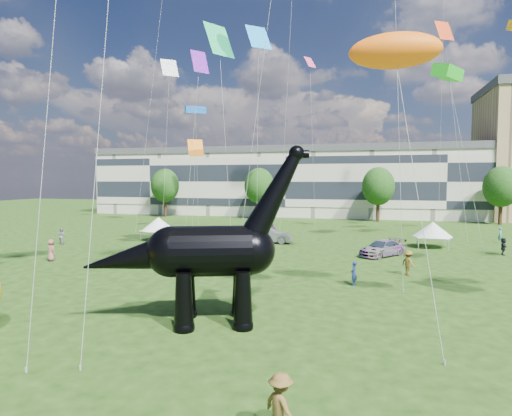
# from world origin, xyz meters

# --- Properties ---
(ground) EXTENTS (220.00, 220.00, 0.00)m
(ground) POSITION_xyz_m (0.00, 0.00, 0.00)
(ground) COLOR #16330C
(ground) RESTS_ON ground
(terrace_row) EXTENTS (78.00, 11.00, 12.00)m
(terrace_row) POSITION_xyz_m (-8.00, 62.00, 6.00)
(terrace_row) COLOR beige
(terrace_row) RESTS_ON ground
(tree_far_left) EXTENTS (5.20, 5.20, 9.44)m
(tree_far_left) POSITION_xyz_m (-30.00, 53.00, 6.29)
(tree_far_left) COLOR #382314
(tree_far_left) RESTS_ON ground
(tree_mid_left) EXTENTS (5.20, 5.20, 9.44)m
(tree_mid_left) POSITION_xyz_m (-12.00, 53.00, 6.29)
(tree_mid_left) COLOR #382314
(tree_mid_left) RESTS_ON ground
(tree_mid_right) EXTENTS (5.20, 5.20, 9.44)m
(tree_mid_right) POSITION_xyz_m (8.00, 53.00, 6.29)
(tree_mid_right) COLOR #382314
(tree_mid_right) RESTS_ON ground
(tree_far_right) EXTENTS (5.20, 5.20, 9.44)m
(tree_far_right) POSITION_xyz_m (26.00, 53.00, 6.29)
(tree_far_right) COLOR #382314
(tree_far_right) RESTS_ON ground
(dinosaur_sculpture) EXTENTS (10.67, 5.12, 8.84)m
(dinosaur_sculpture) POSITION_xyz_m (-1.18, -0.49, 3.34)
(dinosaur_sculpture) COLOR black
(dinosaur_sculpture) RESTS_ON ground
(car_silver) EXTENTS (3.57, 5.12, 1.62)m
(car_silver) POSITION_xyz_m (-11.52, 21.52, 0.81)
(car_silver) COLOR silver
(car_silver) RESTS_ON ground
(car_grey) EXTENTS (5.22, 2.49, 1.65)m
(car_grey) POSITION_xyz_m (-3.99, 25.54, 0.83)
(car_grey) COLOR slate
(car_grey) RESTS_ON ground
(car_white) EXTENTS (6.44, 5.18, 1.63)m
(car_white) POSITION_xyz_m (-6.80, 23.35, 0.81)
(car_white) COLOR silver
(car_white) RESTS_ON ground
(car_dark) EXTENTS (4.66, 5.10, 1.43)m
(car_dark) POSITION_xyz_m (7.67, 20.39, 0.72)
(car_dark) COLOR #595960
(car_dark) RESTS_ON ground
(gazebo_near) EXTENTS (3.99, 3.99, 2.62)m
(gazebo_near) POSITION_xyz_m (12.77, 26.76, 1.84)
(gazebo_near) COLOR silver
(gazebo_near) RESTS_ON ground
(gazebo_left) EXTENTS (4.88, 4.88, 2.63)m
(gazebo_left) POSITION_xyz_m (-16.53, 24.42, 1.85)
(gazebo_left) COLOR white
(gazebo_left) RESTS_ON ground
(visitors) EXTENTS (46.24, 41.67, 1.87)m
(visitors) POSITION_xyz_m (-1.66, 14.06, 0.89)
(visitors) COLOR gray
(visitors) RESTS_ON ground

